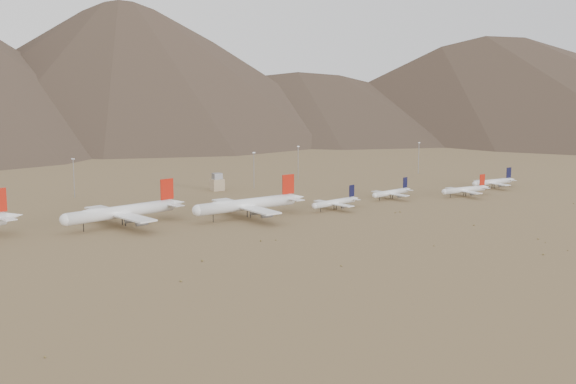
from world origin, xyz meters
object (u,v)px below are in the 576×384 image
widebody_centre (122,211)px  narrowbody_b (392,192)px  control_tower (217,183)px  narrowbody_a (336,202)px  widebody_east (247,204)px

widebody_centre → narrowbody_b: (176.78, 4.82, -3.60)m
narrowbody_b → control_tower: bearing=120.3°
widebody_centre → narrowbody_a: 125.55m
widebody_centre → narrowbody_b: bearing=-14.4°
widebody_east → control_tower: size_ratio=6.18×
narrowbody_a → narrowbody_b: bearing=0.9°
narrowbody_a → narrowbody_b: size_ratio=1.04×
narrowbody_b → control_tower: size_ratio=3.12×
widebody_east → narrowbody_a: size_ratio=1.90×
narrowbody_b → narrowbody_a: bearing=-179.0°
control_tower → widebody_centre: bearing=-135.2°
widebody_centre → narrowbody_b: widebody_centre is taller
widebody_east → narrowbody_a: widebody_east is taller
narrowbody_a → control_tower: 105.79m
narrowbody_a → narrowbody_b: narrowbody_a is taller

